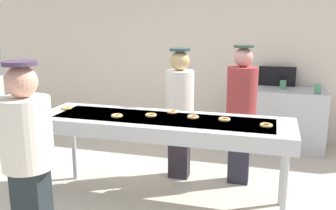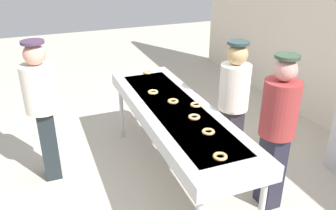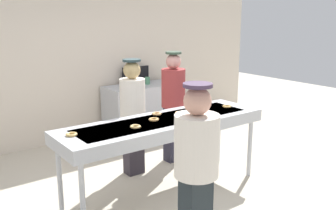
# 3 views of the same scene
# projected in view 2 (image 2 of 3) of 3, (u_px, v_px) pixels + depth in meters

# --- Properties ---
(ground_plane) EXTENTS (16.00, 16.00, 0.00)m
(ground_plane) POSITION_uv_depth(u_px,v_px,m) (175.00, 180.00, 4.09)
(ground_plane) COLOR beige
(fryer_conveyor) EXTENTS (2.60, 0.76, 0.93)m
(fryer_conveyor) POSITION_uv_depth(u_px,v_px,m) (175.00, 114.00, 3.73)
(fryer_conveyor) COLOR #B7BABF
(fryer_conveyor) RESTS_ON ground
(glazed_donut_0) EXTENTS (0.16, 0.16, 0.03)m
(glazed_donut_0) POSITION_uv_depth(u_px,v_px,m) (153.00, 92.00, 4.05)
(glazed_donut_0) COLOR #DDB96B
(glazed_donut_0) RESTS_ON fryer_conveyor
(glazed_donut_1) EXTENTS (0.17, 0.17, 0.03)m
(glazed_donut_1) POSITION_uv_depth(u_px,v_px,m) (173.00, 101.00, 3.81)
(glazed_donut_1) COLOR #E3AB60
(glazed_donut_1) RESTS_ON fryer_conveyor
(glazed_donut_2) EXTENTS (0.14, 0.14, 0.03)m
(glazed_donut_2) POSITION_uv_depth(u_px,v_px,m) (194.00, 117.00, 3.47)
(glazed_donut_2) COLOR #EEAA6D
(glazed_donut_2) RESTS_ON fryer_conveyor
(glazed_donut_3) EXTENTS (0.13, 0.13, 0.03)m
(glazed_donut_3) POSITION_uv_depth(u_px,v_px,m) (196.00, 105.00, 3.73)
(glazed_donut_3) COLOR #E8AD68
(glazed_donut_3) RESTS_ON fryer_conveyor
(glazed_donut_4) EXTENTS (0.16, 0.16, 0.03)m
(glazed_donut_4) POSITION_uv_depth(u_px,v_px,m) (148.00, 72.00, 4.67)
(glazed_donut_4) COLOR #E3B766
(glazed_donut_4) RESTS_ON fryer_conveyor
(glazed_donut_5) EXTENTS (0.13, 0.13, 0.03)m
(glazed_donut_5) POSITION_uv_depth(u_px,v_px,m) (208.00, 132.00, 3.20)
(glazed_donut_5) COLOR #E0AF6C
(glazed_donut_5) RESTS_ON fryer_conveyor
(glazed_donut_6) EXTENTS (0.13, 0.13, 0.03)m
(glazed_donut_6) POSITION_uv_depth(u_px,v_px,m) (220.00, 156.00, 2.83)
(glazed_donut_6) COLOR #E3B260
(glazed_donut_6) RESTS_ON fryer_conveyor
(worker_baker) EXTENTS (0.34, 0.34, 1.58)m
(worker_baker) POSITION_uv_depth(u_px,v_px,m) (233.00, 101.00, 3.95)
(worker_baker) COLOR #2A252E
(worker_baker) RESTS_ON ground
(worker_assistant) EXTENTS (0.34, 0.34, 1.63)m
(worker_assistant) POSITION_uv_depth(u_px,v_px,m) (277.00, 126.00, 3.35)
(worker_assistant) COLOR #232232
(worker_assistant) RESTS_ON ground
(customer_waiting) EXTENTS (0.37, 0.37, 1.63)m
(customer_waiting) POSITION_uv_depth(u_px,v_px,m) (42.00, 103.00, 3.79)
(customer_waiting) COLOR #1E272A
(customer_waiting) RESTS_ON ground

